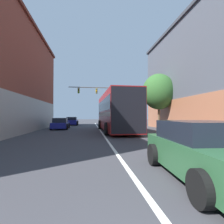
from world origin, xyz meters
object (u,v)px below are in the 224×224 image
object	(u,v)px
hatchback_foreground	(207,151)
traffic_signal_gantry	(111,96)
parked_car_left_mid	(72,121)
street_tree_near	(159,92)
parked_car_left_near	(61,124)
bus	(116,111)

from	to	relation	value
hatchback_foreground	traffic_signal_gantry	bearing A→B (deg)	2.15
parked_car_left_mid	street_tree_near	distance (m)	15.31
parked_car_left_near	street_tree_near	world-z (taller)	street_tree_near
bus	hatchback_foreground	size ratio (longest dim) A/B	2.56
hatchback_foreground	street_tree_near	distance (m)	15.66
parked_car_left_near	traffic_signal_gantry	xyz separation A→B (m)	(6.60, 5.95, 4.05)
parked_car_left_near	street_tree_near	xyz separation A→B (m)	(10.92, -2.40, 3.57)
hatchback_foreground	parked_car_left_mid	xyz separation A→B (m)	(-5.72, 25.13, -0.02)
hatchback_foreground	traffic_signal_gantry	xyz separation A→B (m)	(0.41, 22.86, 4.00)
street_tree_near	parked_car_left_near	bearing A→B (deg)	167.61
bus	parked_car_left_near	bearing A→B (deg)	54.17
traffic_signal_gantry	street_tree_near	xyz separation A→B (m)	(4.32, -8.35, -0.48)
bus	parked_car_left_mid	xyz separation A→B (m)	(-5.39, 12.25, -1.36)
hatchback_foreground	parked_car_left_near	size ratio (longest dim) A/B	0.89
parked_car_left_near	parked_car_left_mid	bearing A→B (deg)	-5.59
parked_car_left_near	street_tree_near	bearing A→B (deg)	-104.70
traffic_signal_gantry	parked_car_left_near	bearing A→B (deg)	-137.93
hatchback_foreground	parked_car_left_mid	bearing A→B (deg)	15.99
parked_car_left_near	parked_car_left_mid	world-z (taller)	parked_car_left_mid
street_tree_near	traffic_signal_gantry	bearing A→B (deg)	117.36
bus	hatchback_foreground	xyz separation A→B (m)	(0.32, -12.88, -1.34)
bus	street_tree_near	xyz separation A→B (m)	(5.05, 1.63, 2.18)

